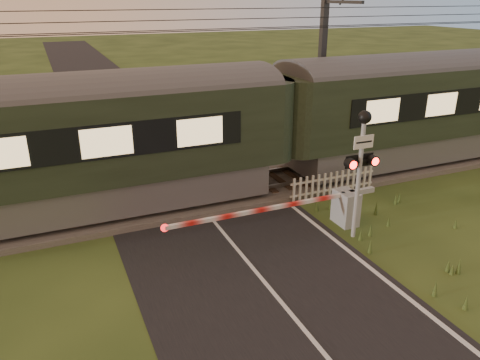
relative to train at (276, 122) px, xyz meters
name	(u,v)px	position (x,y,z in m)	size (l,w,h in m)	color
ground	(283,305)	(-3.11, -6.50, -2.34)	(160.00, 160.00, 0.00)	#263915
road	(288,310)	(-3.10, -6.73, -2.33)	(6.00, 140.00, 0.03)	black
track_bed	(194,196)	(-3.11, 0.00, -2.28)	(140.00, 3.40, 0.39)	#47423D
overhead_wires	(187,23)	(-3.11, 0.00, 3.38)	(120.00, 0.62, 0.62)	black
train	(276,122)	(0.00, 0.00, 0.00)	(44.24, 3.05, 4.13)	slate
boom_gate	(337,207)	(0.22, -3.64, -1.75)	(6.62, 0.81, 1.07)	gray
crossing_signal	(361,153)	(0.27, -4.44, 0.20)	(0.94, 0.37, 3.70)	gray
picket_fence	(333,185)	(1.25, -1.89, -1.86)	(3.28, 0.08, 0.96)	silver
catenary_mast	(323,60)	(3.19, 2.24, 1.71)	(0.25, 2.47, 7.82)	#2D2D30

